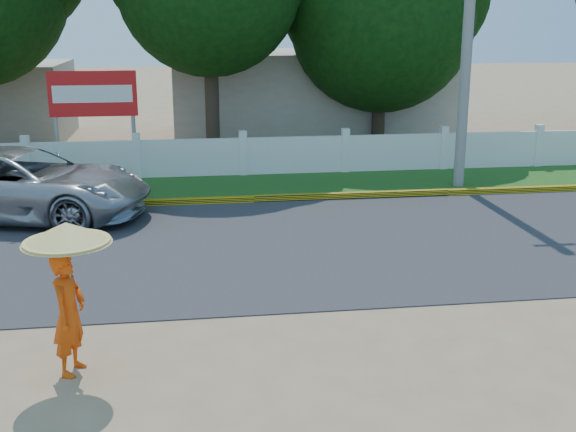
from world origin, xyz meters
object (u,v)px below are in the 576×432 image
object	(u,v)px
vehicle	(22,184)
billboard	(93,99)
utility_pole	(469,17)
monk_with_parasol	(68,276)

from	to	relation	value
vehicle	billboard	bearing A→B (deg)	2.53
utility_pole	vehicle	xyz separation A→B (m)	(-10.97, -1.68, -3.64)
utility_pole	monk_with_parasol	world-z (taller)	utility_pole
monk_with_parasol	vehicle	bearing A→B (deg)	105.72
utility_pole	monk_with_parasol	xyz separation A→B (m)	(-8.79, -9.45, -3.13)
monk_with_parasol	billboard	xyz separation A→B (m)	(-1.09, 12.76, 0.83)
vehicle	monk_with_parasol	xyz separation A→B (m)	(2.19, -7.77, 0.51)
utility_pole	billboard	bearing A→B (deg)	161.48
utility_pole	billboard	size ratio (longest dim) A/B	3.01
vehicle	billboard	distance (m)	5.28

